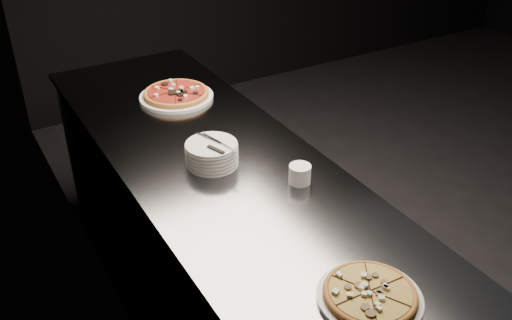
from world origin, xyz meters
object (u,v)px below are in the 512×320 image
counter (225,254)px  ramekin (300,174)px  pizza_tomato (176,94)px  plate_stack (212,154)px  cutlery (215,144)px  pizza_mushroom (370,295)px

counter → ramekin: size_ratio=30.63×
counter → pizza_tomato: 0.78m
plate_stack → cutlery: (0.01, -0.02, 0.05)m
pizza_tomato → ramekin: 0.89m
counter → ramekin: (0.18, -0.27, 0.50)m
counter → plate_stack: size_ratio=12.40×
counter → pizza_mushroom: (0.01, -0.85, 0.48)m
plate_stack → pizza_mushroom: bearing=-86.6°
pizza_tomato → plate_stack: size_ratio=1.75×
counter → ramekin: 0.59m
plate_stack → cutlery: cutlery is taller
pizza_tomato → plate_stack: plate_stack is taller
counter → plate_stack: 0.50m
counter → pizza_tomato: bearing=82.4°
plate_stack → ramekin: bearing=-51.8°
counter → ramekin: ramekin is taller
pizza_mushroom → ramekin: (0.16, 0.58, 0.02)m
pizza_mushroom → cutlery: size_ratio=1.38×
pizza_tomato → plate_stack: bearing=-101.0°
counter → cutlery: bearing=-158.1°
pizza_tomato → cutlery: (-0.11, -0.63, 0.07)m
pizza_tomato → pizza_mushroom: bearing=-92.6°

